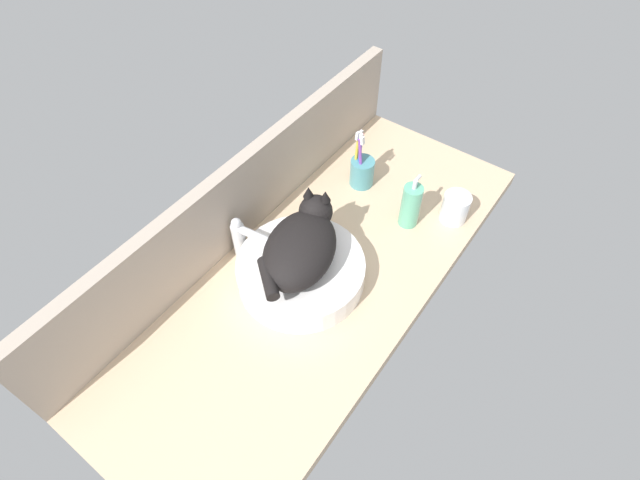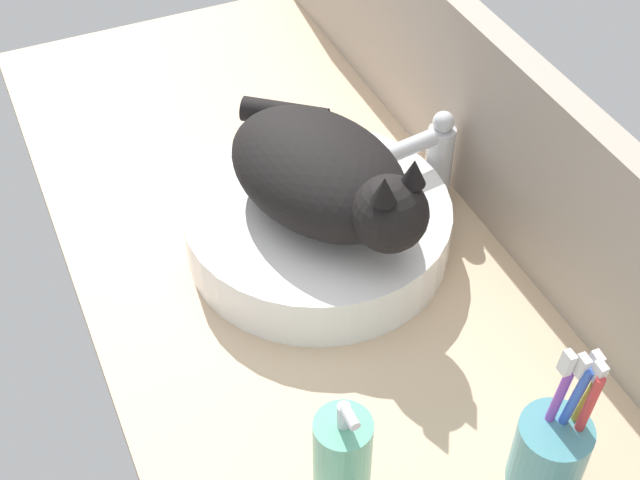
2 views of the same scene
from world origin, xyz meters
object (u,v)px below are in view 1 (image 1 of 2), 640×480
object	(u,v)px
soap_dispenser	(411,206)
toothbrush_cup	(362,170)
cat	(301,245)
faucet	(242,237)
water_glass	(455,209)
sink_basin	(301,271)

from	to	relation	value
soap_dispenser	toothbrush_cup	world-z (taller)	toothbrush_cup
cat	toothbrush_cup	size ratio (longest dim) A/B	1.70
faucet	water_glass	world-z (taller)	faucet
sink_basin	water_glass	world-z (taller)	water_glass
faucet	soap_dispenser	distance (cm)	46.96
soap_dispenser	water_glass	distance (cm)	13.66
cat	faucet	xyz separation A→B (cm)	(-3.73, 16.86, -5.33)
cat	toothbrush_cup	distance (cm)	39.46
soap_dispenser	toothbrush_cup	bearing A→B (deg)	73.94
soap_dispenser	sink_basin	bearing A→B (deg)	159.59
faucet	soap_dispenser	bearing A→B (deg)	-39.54
cat	soap_dispenser	xyz separation A→B (cm)	(32.48, -13.04, -5.68)
cat	toothbrush_cup	xyz separation A→B (cm)	(38.16, 6.70, -7.50)
sink_basin	faucet	distance (cm)	17.93
water_glass	toothbrush_cup	bearing A→B (deg)	96.55
cat	toothbrush_cup	world-z (taller)	cat
soap_dispenser	water_glass	size ratio (longest dim) A/B	1.93
faucet	toothbrush_cup	distance (cm)	43.16
cat	soap_dispenser	world-z (taller)	cat
faucet	soap_dispenser	size ratio (longest dim) A/B	0.80
sink_basin	toothbrush_cup	xyz separation A→B (cm)	(39.44, 7.18, 1.69)
sink_basin	toothbrush_cup	bearing A→B (deg)	10.32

